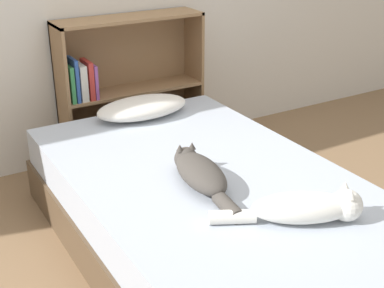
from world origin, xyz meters
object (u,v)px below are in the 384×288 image
bed (208,214)px  bookshelf (124,87)px  cat_dark (200,173)px  pillow (142,107)px  cat_light (308,207)px

bed → bookshelf: bookshelf is taller
bed → cat_dark: cat_dark is taller
pillow → bed: bearing=-94.3°
pillow → bookshelf: (0.07, 0.41, 0.01)m
bed → bookshelf: (0.13, 1.27, 0.28)m
bed → cat_light: 0.63m
cat_dark → bookshelf: bookshelf is taller
cat_dark → bookshelf: size_ratio=0.61×
bed → cat_light: bearing=-77.0°
cat_light → cat_dark: bearing=140.7°
cat_dark → pillow: bearing=-2.3°
cat_dark → cat_light: bearing=-149.4°
pillow → cat_dark: cat_dark is taller
pillow → cat_dark: bearing=-99.3°
cat_dark → bookshelf: bearing=-2.2°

